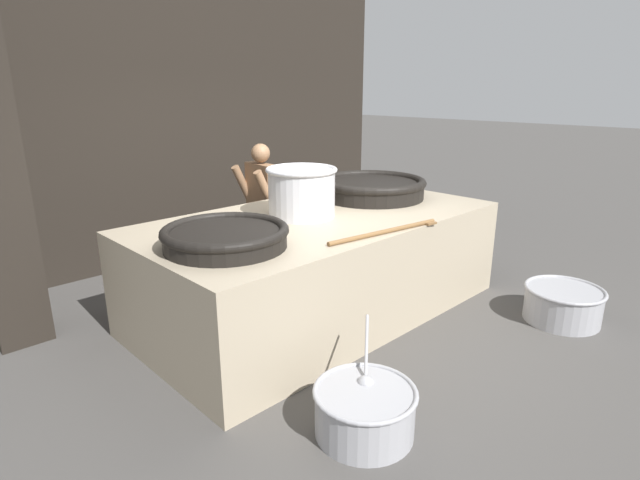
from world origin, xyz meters
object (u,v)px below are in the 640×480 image
(cook, at_px, (262,205))
(prep_bowl_meat, at_px, (563,303))
(giant_wok_near, at_px, (225,236))
(prep_bowl_vegetables, at_px, (365,409))
(giant_wok_far, at_px, (371,187))
(stock_pot, at_px, (302,191))

(cook, relative_size, prep_bowl_meat, 2.13)
(giant_wok_near, bearing_deg, prep_bowl_vegetables, -85.86)
(giant_wok_far, height_order, prep_bowl_vegetables, giant_wok_far)
(cook, bearing_deg, stock_pot, 74.70)
(giant_wok_near, bearing_deg, giant_wok_far, 10.34)
(cook, relative_size, prep_bowl_vegetables, 2.04)
(prep_bowl_vegetables, bearing_deg, cook, 64.10)
(giant_wok_near, distance_m, stock_pot, 1.17)
(stock_pot, distance_m, prep_bowl_meat, 2.84)
(giant_wok_far, distance_m, prep_bowl_vegetables, 3.00)
(prep_bowl_vegetables, bearing_deg, prep_bowl_meat, -5.35)
(stock_pot, height_order, prep_bowl_vegetables, stock_pot)
(giant_wok_near, bearing_deg, stock_pot, 16.28)
(prep_bowl_vegetables, relative_size, prep_bowl_meat, 1.04)
(giant_wok_near, bearing_deg, cook, 44.77)
(stock_pot, xyz_separation_m, prep_bowl_vegetables, (-1.01, -1.73, -1.09))
(prep_bowl_meat, bearing_deg, cook, 112.35)
(stock_pot, bearing_deg, giant_wok_near, -163.72)
(prep_bowl_meat, bearing_deg, stock_pot, 130.63)
(giant_wok_far, xyz_separation_m, prep_bowl_meat, (0.54, -2.08, -0.95))
(giant_wok_near, height_order, cook, cook)
(cook, distance_m, prep_bowl_vegetables, 3.31)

